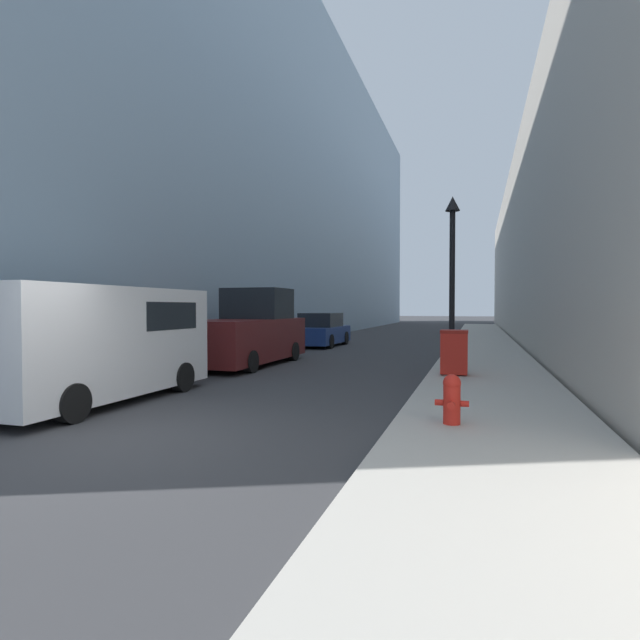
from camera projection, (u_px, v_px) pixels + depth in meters
ground_plane at (114, 443)px, 6.77m from camera, size 200.00×200.00×0.00m
sidewalk_right at (484, 347)px, 22.43m from camera, size 3.02×60.00×0.13m
building_left_glass at (249, 186)px, 34.43m from camera, size 12.00×60.00×20.41m
building_right_stone at (627, 245)px, 27.63m from camera, size 12.00×60.00×10.63m
fire_hydrant at (452, 398)px, 7.32m from camera, size 0.49×0.37×0.73m
trash_bin at (454, 352)px, 12.66m from camera, size 0.67×0.64×1.14m
lamppost at (452, 265)px, 15.45m from camera, size 0.45×0.45×5.14m
white_van at (99, 339)px, 9.75m from camera, size 2.05×5.02×2.23m
pickup_truck at (248, 333)px, 16.04m from camera, size 2.23×5.48×2.47m
parked_sedan_near at (321, 331)px, 23.66m from camera, size 1.88×4.38×1.57m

